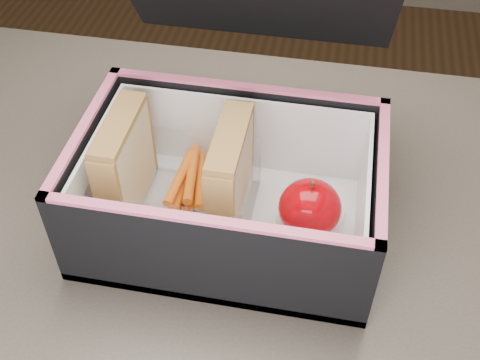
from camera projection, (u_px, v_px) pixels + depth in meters
name	position (u px, v px, depth m)	size (l,w,h in m)	color
kitchen_table	(211.00, 312.00, 0.70)	(1.20, 0.80, 0.75)	brown
lunch_bag	(230.00, 180.00, 0.63)	(0.31, 0.32, 0.28)	black
plastic_tub	(179.00, 188.00, 0.65)	(0.16, 0.11, 0.07)	white
sandwich_left	(125.00, 163.00, 0.64)	(0.03, 0.10, 0.11)	beige
sandwich_right	(230.00, 177.00, 0.62)	(0.03, 0.11, 0.12)	beige
carrot_sticks	(187.00, 189.00, 0.66)	(0.04, 0.14, 0.03)	#D03806
paper_napkin	(307.00, 228.00, 0.65)	(0.07, 0.07, 0.01)	white
red_apple	(310.00, 208.00, 0.62)	(0.08, 0.08, 0.07)	#8A0008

